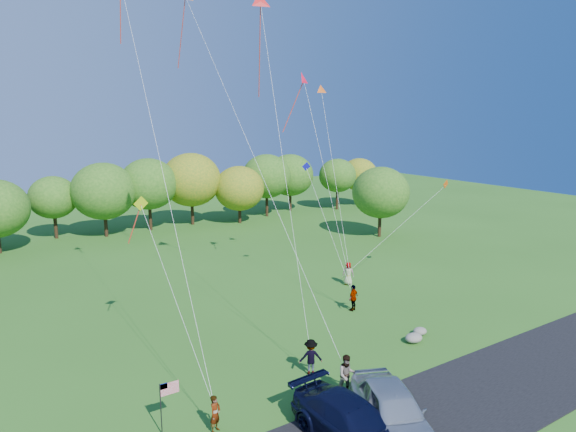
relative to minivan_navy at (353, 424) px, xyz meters
name	(u,v)px	position (x,y,z in m)	size (l,w,h in m)	color
ground	(323,396)	(1.21, 3.48, -0.91)	(140.00, 140.00, 0.00)	#295D1A
treeline	(141,194)	(4.03, 39.05, 3.73)	(76.02, 27.64, 8.05)	#362413
minivan_navy	(353,424)	(0.00, 0.00, 0.00)	(2.39, 5.87, 1.70)	black
minivan_silver	(393,410)	(1.84, -0.31, 0.11)	(2.26, 5.63, 1.92)	#B2B7BD
flyer_a	(215,414)	(-4.14, 3.71, -0.12)	(0.58, 0.38, 1.59)	#4C4C59
flyer_b	(347,375)	(2.21, 3.01, 0.05)	(0.93, 0.73, 1.92)	#4C4C59
flyer_c	(311,357)	(1.90, 5.47, 0.00)	(1.18, 0.68, 1.82)	#4C4C59
flyer_d	(353,298)	(9.19, 10.82, -0.02)	(1.04, 0.43, 1.78)	#4C4C59
flyer_e	(348,273)	(12.30, 15.10, -0.03)	(0.86, 0.56, 1.76)	#4C4C59
flag_assembly	(166,396)	(-5.81, 4.72, 0.73)	(0.83, 0.53, 2.22)	black
boulder_near	(414,338)	(8.93, 5.20, -0.64)	(1.07, 0.84, 0.54)	gray
boulder_far	(420,331)	(10.00, 5.72, -0.69)	(0.86, 0.71, 0.45)	gray
kites_aloft	(247,41)	(4.60, 16.47, 16.51)	(23.55, 9.55, 13.86)	red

